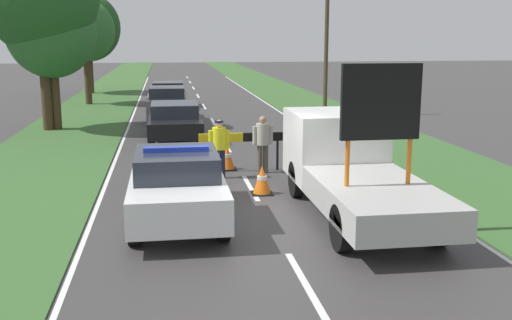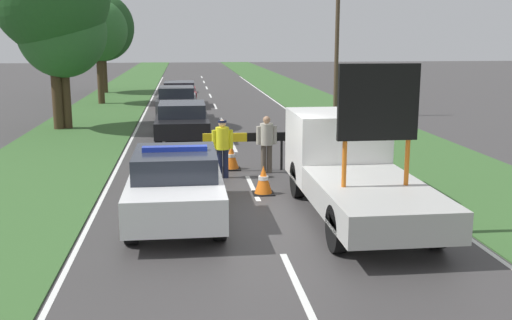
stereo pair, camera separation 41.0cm
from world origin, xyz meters
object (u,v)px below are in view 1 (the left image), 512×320
queued_car_suv_grey (167,103)px  traffic_cone_centre_front (262,180)px  queued_car_wagon_maroon (168,93)px  roadside_tree_mid_right (85,31)px  police_car (177,184)px  traffic_cone_near_police (227,157)px  pedestrian_civilian (263,140)px  roadside_tree_near_left (88,28)px  queued_car_sedan_black (175,121)px  road_barrier (243,140)px  utility_pole (326,40)px  work_truck (349,164)px  roadside_tree_near_right (51,31)px  police_officer (219,144)px

queued_car_suv_grey → traffic_cone_centre_front: bearing=99.4°
queued_car_wagon_maroon → roadside_tree_mid_right: bearing=-19.0°
police_car → traffic_cone_near_police: police_car is taller
police_car → pedestrian_civilian: bearing=56.9°
roadside_tree_near_left → roadside_tree_mid_right: (0.68, -7.06, -0.27)m
queued_car_sedan_black → traffic_cone_centre_front: bearing=103.9°
road_barrier → utility_pole: utility_pole is taller
road_barrier → roadside_tree_near_left: bearing=112.5°
roadside_tree_near_left → pedestrian_civilian: bearing=-73.3°
work_truck → roadside_tree_near_right: size_ratio=1.02×
traffic_cone_centre_front → road_barrier: bearing=92.8°
traffic_cone_near_police → queued_car_suv_grey: size_ratio=0.17×
police_car → traffic_cone_near_police: bearing=69.8°
police_car → roadside_tree_near_left: (-5.26, 30.30, 3.65)m
queued_car_sedan_black → police_car: bearing=89.3°
queued_car_suv_grey → road_barrier: bearing=100.9°
roadside_tree_near_right → utility_pole: bearing=11.8°
police_car → traffic_cone_centre_front: size_ratio=6.45×
police_officer → roadside_tree_near_left: bearing=-82.5°
queued_car_wagon_maroon → roadside_tree_near_left: (-5.20, 8.62, 3.72)m
roadside_tree_near_right → pedestrian_civilian: bearing=-52.2°
work_truck → pedestrian_civilian: bearing=-70.8°
pedestrian_civilian → utility_pole: bearing=72.3°
police_officer → police_car: bearing=65.7°
police_officer → queued_car_sedan_black: 6.38m
queued_car_sedan_black → queued_car_wagon_maroon: queued_car_sedan_black is taller
road_barrier → queued_car_suv_grey: size_ratio=0.61×
police_car → roadside_tree_near_right: roadside_tree_near_right is taller
traffic_cone_centre_front → roadside_tree_near_left: size_ratio=0.11×
pedestrian_civilian → traffic_cone_centre_front: size_ratio=2.29×
queued_car_wagon_maroon → utility_pole: size_ratio=0.64×
pedestrian_civilian → utility_pole: 13.25m
road_barrier → roadside_tree_near_right: roadside_tree_near_right is taller
work_truck → road_barrier: size_ratio=2.40×
police_officer → traffic_cone_near_police: (0.32, 1.09, -0.61)m
queued_car_sedan_black → queued_car_suv_grey: queued_car_suv_grey is taller
roadside_tree_near_right → utility_pole: utility_pole is taller
roadside_tree_mid_right → roadside_tree_near_left: bearing=95.5°
traffic_cone_centre_front → pedestrian_civilian: bearing=80.4°
traffic_cone_near_police → roadside_tree_near_left: (-6.82, 25.42, 4.09)m
work_truck → queued_car_suv_grey: size_ratio=1.47×
pedestrian_civilian → traffic_cone_near_police: (-0.97, 0.61, -0.61)m
roadside_tree_near_right → queued_car_sedan_black: bearing=-36.4°
utility_pole → queued_car_wagon_maroon: bearing=144.4°
traffic_cone_near_police → roadside_tree_mid_right: (-6.14, 18.36, 3.82)m
police_car → roadside_tree_near_left: bearing=97.4°
road_barrier → traffic_cone_near_police: 0.76m
roadside_tree_mid_right → queued_car_wagon_maroon: bearing=-19.0°
police_car → roadside_tree_mid_right: bearing=98.7°
pedestrian_civilian → queued_car_sedan_black: 6.27m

